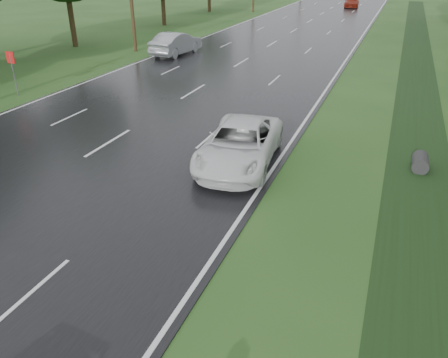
% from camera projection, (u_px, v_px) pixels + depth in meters
% --- Properties ---
extents(road, '(14.00, 180.00, 0.04)m').
position_uv_depth(road, '(304.00, 24.00, 48.06)').
color(road, black).
rests_on(road, ground).
extents(edge_stripe_east, '(0.12, 180.00, 0.01)m').
position_uv_depth(edge_stripe_east, '(368.00, 27.00, 45.86)').
color(edge_stripe_east, silver).
rests_on(edge_stripe_east, road).
extents(edge_stripe_west, '(0.12, 180.00, 0.01)m').
position_uv_depth(edge_stripe_west, '(246.00, 21.00, 50.24)').
color(edge_stripe_west, silver).
rests_on(edge_stripe_west, road).
extents(center_line, '(0.12, 180.00, 0.01)m').
position_uv_depth(center_line, '(304.00, 24.00, 48.05)').
color(center_line, silver).
rests_on(center_line, road).
extents(drainage_ditch, '(2.20, 120.00, 0.56)m').
position_uv_depth(drainage_ditch, '(418.00, 100.00, 22.50)').
color(drainage_ditch, black).
rests_on(drainage_ditch, ground).
extents(road_sign, '(0.50, 0.06, 2.30)m').
position_uv_depth(road_sign, '(12.00, 64.00, 22.70)').
color(road_sign, slate).
rests_on(road_sign, ground).
extents(white_pickup, '(2.93, 5.43, 1.45)m').
position_uv_depth(white_pickup, '(240.00, 144.00, 15.31)').
color(white_pickup, silver).
rests_on(white_pickup, road).
extents(silver_sedan, '(2.14, 5.09, 1.63)m').
position_uv_depth(silver_sedan, '(176.00, 43.00, 32.72)').
color(silver_sedan, '#92969A').
rests_on(silver_sedan, road).
extents(far_car_red, '(2.29, 4.94, 1.40)m').
position_uv_depth(far_car_red, '(352.00, 2.00, 63.98)').
color(far_car_red, maroon).
rests_on(far_car_red, road).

